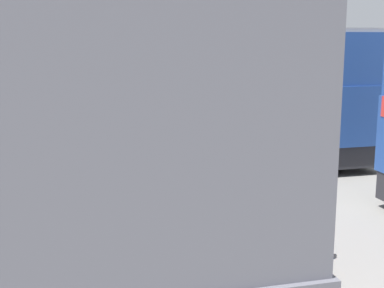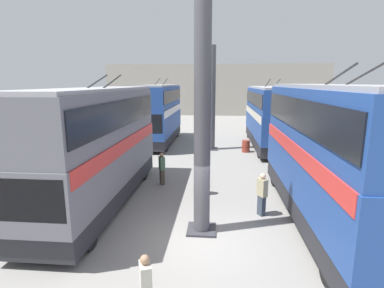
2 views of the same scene
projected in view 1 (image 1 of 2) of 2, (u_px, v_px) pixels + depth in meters
depot_back_wall at (114, 46)px, 44.00m from camera, size 0.50×36.00×8.19m
support_column_far at (193, 58)px, 19.94m from camera, size 1.04×1.04×8.10m
bus_left_far at (288, 82)px, 22.79m from camera, size 11.12×2.54×5.58m
bus_right_near at (92, 152)px, 8.10m from camera, size 10.23×2.54×5.70m
bus_right_mid at (65, 83)px, 21.09m from camera, size 9.50×2.54×5.72m
person_aisle_midway at (302, 219)px, 10.90m from camera, size 0.41×0.48×1.80m
person_by_right_row at (190, 210)px, 11.62m from camera, size 0.48×0.41×1.73m
oil_drum at (265, 149)px, 20.60m from camera, size 0.64×0.64×0.92m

